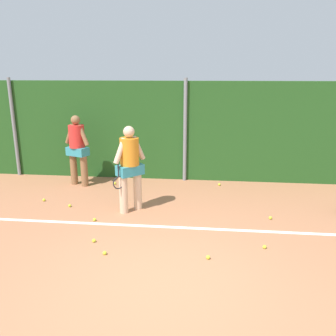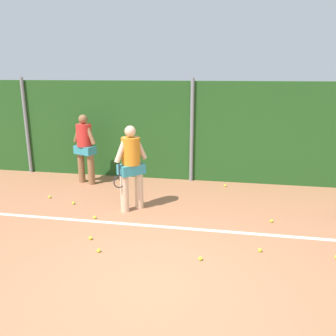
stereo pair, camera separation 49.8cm
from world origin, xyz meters
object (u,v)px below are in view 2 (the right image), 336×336
tennis_ball_10 (260,250)px  tennis_ball_9 (225,186)px  tennis_ball_0 (90,238)px  tennis_ball_3 (200,259)px  tennis_ball_7 (73,203)px  tennis_ball_8 (99,251)px  player_midcourt (131,164)px  tennis_ball_5 (272,221)px  tennis_ball_4 (95,217)px  player_backcourt_far (85,145)px  tennis_ball_6 (50,197)px  tennis_ball_2 (121,182)px

tennis_ball_10 → tennis_ball_9: bearing=101.0°
tennis_ball_0 → tennis_ball_3: bearing=-10.2°
tennis_ball_7 → tennis_ball_8: same height
player_midcourt → tennis_ball_8: 2.21m
tennis_ball_9 → tennis_ball_10: size_ratio=1.00×
tennis_ball_5 → tennis_ball_8: same height
tennis_ball_9 → tennis_ball_10: bearing=-79.0°
tennis_ball_4 → tennis_ball_9: size_ratio=1.00×
tennis_ball_8 → tennis_ball_10: same height
tennis_ball_7 → tennis_ball_10: (4.11, -1.50, 0.00)m
tennis_ball_8 → tennis_ball_4: bearing=114.4°
tennis_ball_5 → tennis_ball_9: same height
tennis_ball_3 → tennis_ball_5: bearing=53.5°
player_midcourt → tennis_ball_0: 1.89m
player_midcourt → tennis_ball_5: size_ratio=28.61×
tennis_ball_0 → player_backcourt_far: bearing=114.0°
player_backcourt_far → tennis_ball_5: player_backcourt_far is taller
tennis_ball_6 → tennis_ball_5: bearing=-5.5°
tennis_ball_5 → tennis_ball_10: same height
player_backcourt_far → tennis_ball_7: player_backcourt_far is taller
tennis_ball_2 → tennis_ball_9: 2.85m
tennis_ball_4 → tennis_ball_8: 1.45m
tennis_ball_3 → tennis_ball_0: bearing=169.8°
player_backcourt_far → tennis_ball_2: 1.40m
tennis_ball_7 → tennis_ball_9: same height
tennis_ball_2 → player_midcourt: bearing=-65.0°
player_midcourt → tennis_ball_10: size_ratio=28.61×
tennis_ball_4 → tennis_ball_9: (2.64, 2.63, 0.00)m
tennis_ball_0 → tennis_ball_5: bearing=22.5°
tennis_ball_0 → tennis_ball_6: 2.63m
tennis_ball_0 → tennis_ball_4: bearing=107.2°
tennis_ball_0 → tennis_ball_2: size_ratio=1.00×
tennis_ball_0 → tennis_ball_4: (-0.28, 0.90, 0.00)m
tennis_ball_9 → tennis_ball_7: bearing=-150.7°
player_midcourt → player_backcourt_far: 2.42m
tennis_ball_5 → tennis_ball_8: (-3.03, -1.80, 0.00)m
tennis_ball_9 → tennis_ball_0: bearing=-123.8°
tennis_ball_7 → tennis_ball_4: bearing=-40.9°
tennis_ball_4 → tennis_ball_10: bearing=-13.7°
tennis_ball_0 → tennis_ball_2: 3.35m
player_backcourt_far → tennis_ball_9: player_backcourt_far is taller
player_backcourt_far → tennis_ball_4: 2.75m
tennis_ball_5 → tennis_ball_10: 1.33m
tennis_ball_6 → tennis_ball_8: size_ratio=1.00×
tennis_ball_3 → tennis_ball_9: bearing=85.4°
tennis_ball_4 → tennis_ball_9: same height
player_backcourt_far → tennis_ball_8: bearing=-42.4°
tennis_ball_2 → tennis_ball_8: size_ratio=1.00×
tennis_ball_2 → tennis_ball_7: same height
player_midcourt → tennis_ball_8: bearing=44.0°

